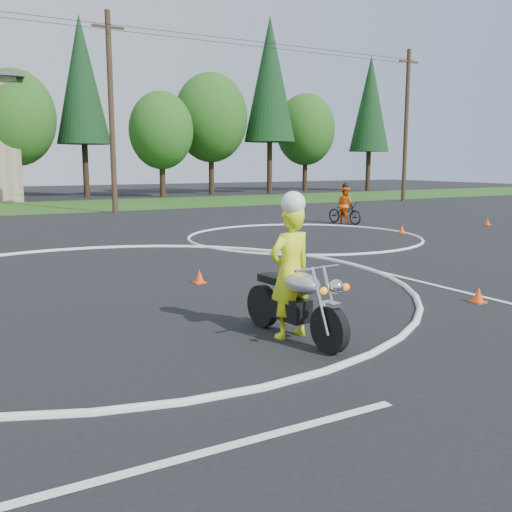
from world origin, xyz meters
TOP-DOWN VIEW (x-y plane):
  - ground at (0.00, 0.00)m, footprint 120.00×120.00m
  - course_markings at (2.17, 4.35)m, footprint 19.05×19.05m
  - primary_motorcycle at (1.38, -1.60)m, footprint 0.78×2.22m
  - rider_primary_grp at (1.37, -1.46)m, footprint 0.76×0.54m
  - rider_second_grp at (12.07, 10.93)m, footprint 0.93×1.89m
  - traffic_cones at (4.83, 3.58)m, footprint 22.03×9.85m
  - treeline at (14.78, 34.61)m, footprint 38.20×8.10m
  - utility_poles at (5.00, 21.00)m, footprint 41.60×1.12m

SIDE VIEW (x-z plane):
  - ground at x=0.00m, z-range 0.00..0.00m
  - course_markings at x=2.17m, z-range -0.05..0.07m
  - traffic_cones at x=4.83m, z-range -0.01..0.29m
  - primary_motorcycle at x=1.38m, z-range -0.02..1.15m
  - rider_second_grp at x=12.07m, z-range -0.26..1.48m
  - rider_primary_grp at x=1.37m, z-range -0.04..2.13m
  - utility_poles at x=5.00m, z-range 0.20..10.20m
  - treeline at x=14.78m, z-range -0.64..13.88m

